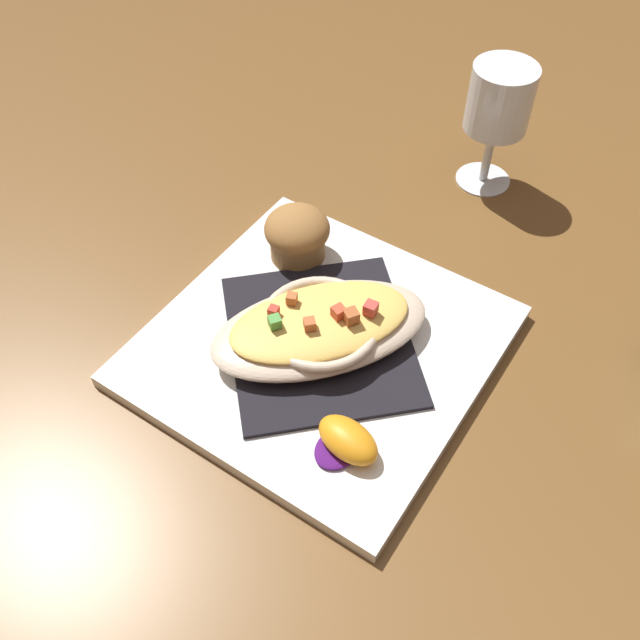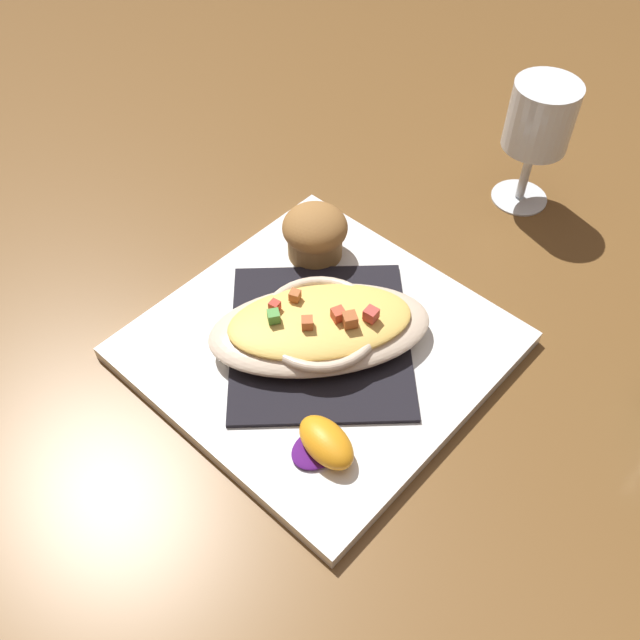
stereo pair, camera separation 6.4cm
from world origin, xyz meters
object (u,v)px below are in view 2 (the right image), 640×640
object	(u,v)px
muffin	(315,233)
orange_garnish	(325,443)
stemmed_glass	(539,123)
gratin_dish	(320,326)
square_plate	(320,346)

from	to	relation	value
muffin	orange_garnish	bearing A→B (deg)	133.27
stemmed_glass	muffin	bearing A→B (deg)	65.25
gratin_dish	stemmed_glass	bearing A→B (deg)	-94.93
gratin_dish	orange_garnish	xyz separation A→B (m)	(-0.08, 0.08, -0.01)
square_plate	gratin_dish	bearing A→B (deg)	174.74
stemmed_glass	square_plate	bearing A→B (deg)	85.06
muffin	stemmed_glass	bearing A→B (deg)	-114.75
gratin_dish	muffin	size ratio (longest dim) A/B	3.42
stemmed_glass	orange_garnish	bearing A→B (deg)	97.33
square_plate	muffin	distance (m)	0.12
gratin_dish	stemmed_glass	world-z (taller)	stemmed_glass
gratin_dish	orange_garnish	size ratio (longest dim) A/B	3.62
muffin	orange_garnish	size ratio (longest dim) A/B	1.06
gratin_dish	muffin	world-z (taller)	muffin
square_plate	muffin	bearing A→B (deg)	-46.44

